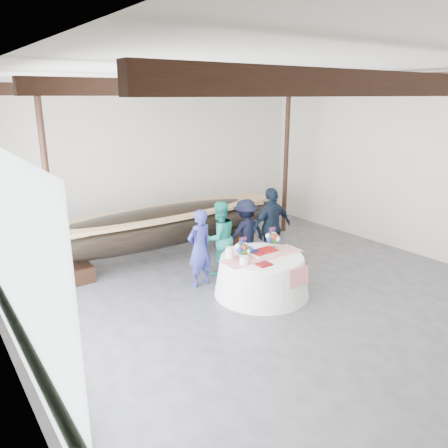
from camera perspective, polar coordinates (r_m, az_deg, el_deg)
floor at (r=9.05m, az=9.43°, el=-11.14°), size 10.00×12.00×0.01m
wall_back at (r=13.08m, az=-9.05°, el=7.89°), size 10.00×0.02×4.50m
wall_left at (r=5.95m, az=-26.07°, el=-4.07°), size 0.02×12.00×4.50m
wall_right at (r=12.29m, az=26.82°, el=5.77°), size 0.02×12.00×4.50m
ceiling at (r=8.04m, az=11.01°, el=18.59°), size 10.00×12.00×0.01m
pavilion_structure at (r=8.56m, az=7.17°, el=15.28°), size 9.80×11.76×4.50m
open_bay at (r=7.03m, az=-26.70°, el=-4.80°), size 0.03×7.00×3.20m
longboat_display at (r=11.38m, az=-8.20°, el=-0.29°), size 7.60×1.52×1.42m
banquet_table at (r=9.52m, az=4.95°, el=-6.63°), size 2.05×2.05×0.88m
tabletop_items at (r=9.40m, az=4.40°, el=-3.09°), size 1.91×0.98×0.40m
guest_woman_blue at (r=9.76m, az=-3.20°, el=-3.14°), size 0.70×0.51×1.78m
guest_woman_teal at (r=10.38m, az=-0.60°, el=-1.85°), size 0.92×0.74×1.79m
guest_man_left at (r=10.92m, az=2.85°, el=-1.15°), size 1.14×0.70×1.71m
guest_man_right at (r=10.93m, az=6.22°, el=-0.41°), size 1.19×0.53×2.00m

